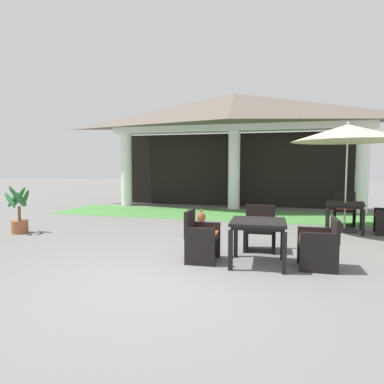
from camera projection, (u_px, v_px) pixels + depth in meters
The scene contains 12 objects.
ground_plane at pixel (156, 282), 4.83m from camera, with size 60.00×60.00×0.00m, color slate.
background_pavilion at pixel (235, 121), 12.66m from camera, with size 10.02×2.50×4.29m.
lawn_strip at pixel (227, 215), 11.26m from camera, with size 11.82×2.60×0.01m, color #47843D.
patio_table_near_foreground at pixel (345, 207), 8.45m from camera, with size 0.99×0.99×0.73m.
patio_umbrella_near_foreground at pixel (348, 134), 8.30m from camera, with size 2.71×2.71×2.72m.
patio_chair_near_foreground_north at pixel (345, 210), 9.33m from camera, with size 0.63×0.59×0.91m.
patio_table_mid_left at pixel (258, 227), 5.63m from camera, with size 0.92×0.92×0.75m.
patio_chair_mid_left_east at pixel (319, 244), 5.43m from camera, with size 0.60×0.56×0.83m.
patio_chair_mid_left_west at pixel (201, 237), 5.87m from camera, with size 0.54×0.64×0.89m.
patio_chair_mid_left_north at pixel (260, 230), 6.60m from camera, with size 0.61×0.53×0.87m.
potted_palm_left_edge at pixel (19, 215), 8.23m from camera, with size 0.60×0.61×1.19m.
terracotta_urn at pixel (201, 217), 9.77m from camera, with size 0.26×0.26×0.38m.
Camera 1 is at (1.68, -4.42, 1.68)m, focal length 31.63 mm.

